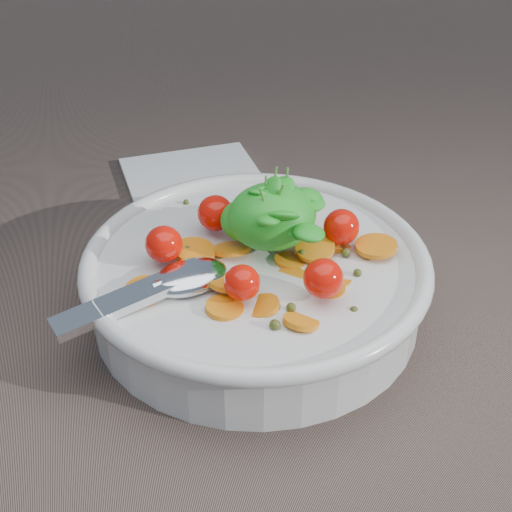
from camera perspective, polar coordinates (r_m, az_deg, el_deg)
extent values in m
plane|color=#735D52|center=(0.65, -2.97, -3.62)|extent=(6.00, 6.00, 0.00)
cylinder|color=silver|center=(0.62, 0.00, -2.41)|extent=(0.28, 0.28, 0.05)
torus|color=silver|center=(0.61, 0.00, -0.34)|extent=(0.30, 0.30, 0.02)
cylinder|color=silver|center=(0.64, 0.00, -4.13)|extent=(0.14, 0.14, 0.01)
cylinder|color=brown|center=(0.62, 0.00, -2.41)|extent=(0.26, 0.26, 0.04)
cylinder|color=orange|center=(0.60, -4.68, -0.69)|extent=(0.04, 0.04, 0.01)
cylinder|color=orange|center=(0.57, -2.43, -2.12)|extent=(0.03, 0.03, 0.01)
cylinder|color=orange|center=(0.55, -2.53, -4.19)|extent=(0.03, 0.03, 0.01)
cylinder|color=orange|center=(0.64, 5.28, 1.28)|extent=(0.04, 0.04, 0.01)
cylinder|color=orange|center=(0.67, 2.70, 3.90)|extent=(0.04, 0.04, 0.01)
cylinder|color=orange|center=(0.62, -1.95, 0.57)|extent=(0.05, 0.05, 0.02)
cylinder|color=orange|center=(0.63, 6.36, 0.97)|extent=(0.04, 0.04, 0.01)
cylinder|color=orange|center=(0.59, 2.79, -1.86)|extent=(0.03, 0.03, 0.01)
cylinder|color=orange|center=(0.57, -9.04, -2.79)|extent=(0.04, 0.04, 0.01)
cylinder|color=orange|center=(0.59, 6.22, -1.94)|extent=(0.04, 0.04, 0.01)
cylinder|color=orange|center=(0.68, -0.75, 3.65)|extent=(0.03, 0.03, 0.01)
cylinder|color=orange|center=(0.66, -0.25, 2.25)|extent=(0.04, 0.04, 0.01)
cylinder|color=orange|center=(0.64, 6.16, 1.39)|extent=(0.03, 0.03, 0.01)
cylinder|color=orange|center=(0.58, 5.85, -2.65)|extent=(0.04, 0.04, 0.01)
cylinder|color=orange|center=(0.62, 9.60, 0.80)|extent=(0.04, 0.04, 0.01)
cylinder|color=orange|center=(0.56, 0.41, -4.08)|extent=(0.03, 0.03, 0.01)
cylinder|color=orange|center=(0.61, 4.73, 0.70)|extent=(0.05, 0.05, 0.01)
cylinder|color=orange|center=(0.54, 3.62, -5.27)|extent=(0.03, 0.03, 0.02)
cylinder|color=orange|center=(0.61, 2.76, -0.44)|extent=(0.04, 0.04, 0.01)
cylinder|color=orange|center=(0.61, -4.89, 0.37)|extent=(0.04, 0.04, 0.01)
cylinder|color=orange|center=(0.66, -8.11, 2.09)|extent=(0.03, 0.03, 0.01)
sphere|color=#3E4617|center=(0.60, -4.41, -0.62)|extent=(0.01, 0.01, 0.01)
sphere|color=#3E4617|center=(0.58, -1.79, -1.37)|extent=(0.01, 0.01, 0.01)
sphere|color=#3E4617|center=(0.69, -5.61, 4.29)|extent=(0.01, 0.01, 0.01)
sphere|color=#3E4617|center=(0.54, 1.52, -5.53)|extent=(0.01, 0.01, 0.01)
sphere|color=#3E4617|center=(0.62, -5.14, 0.41)|extent=(0.01, 0.01, 0.01)
sphere|color=#3E4617|center=(0.61, 3.69, 0.17)|extent=(0.01, 0.01, 0.01)
sphere|color=#3E4617|center=(0.62, 7.19, 0.29)|extent=(0.01, 0.01, 0.01)
sphere|color=#3E4617|center=(0.64, 8.65, 1.02)|extent=(0.01, 0.01, 0.01)
sphere|color=#3E4617|center=(0.67, 0.31, 3.41)|extent=(0.01, 0.01, 0.01)
sphere|color=#3E4617|center=(0.60, 8.12, -1.35)|extent=(0.01, 0.01, 0.01)
sphere|color=#3E4617|center=(0.55, 2.82, -4.13)|extent=(0.01, 0.01, 0.01)
sphere|color=#3E4617|center=(0.68, 0.78, 4.23)|extent=(0.01, 0.01, 0.01)
sphere|color=#3E4617|center=(0.61, -5.51, 0.56)|extent=(0.01, 0.01, 0.01)
sphere|color=#3E4617|center=(0.56, 7.84, -4.34)|extent=(0.01, 0.01, 0.01)
sphere|color=red|center=(0.62, 6.85, 2.32)|extent=(0.03, 0.03, 0.03)
sphere|color=red|center=(0.64, 2.02, 3.94)|extent=(0.03, 0.03, 0.03)
sphere|color=red|center=(0.64, -3.26, 3.44)|extent=(0.03, 0.03, 0.03)
sphere|color=red|center=(0.60, -7.38, 0.94)|extent=(0.03, 0.03, 0.03)
sphere|color=red|center=(0.55, -1.12, -2.15)|extent=(0.03, 0.03, 0.03)
sphere|color=red|center=(0.56, 5.40, -1.79)|extent=(0.03, 0.03, 0.03)
ellipsoid|color=green|center=(0.60, 1.28, 3.19)|extent=(0.08, 0.07, 0.06)
ellipsoid|color=green|center=(0.61, -0.83, 2.89)|extent=(0.04, 0.04, 0.04)
ellipsoid|color=green|center=(0.57, 1.00, 2.87)|extent=(0.03, 0.03, 0.01)
ellipsoid|color=green|center=(0.60, 2.05, 5.43)|extent=(0.03, 0.03, 0.02)
ellipsoid|color=green|center=(0.60, 1.45, 3.60)|extent=(0.02, 0.02, 0.02)
ellipsoid|color=green|center=(0.60, 1.23, 3.69)|extent=(0.04, 0.03, 0.03)
ellipsoid|color=green|center=(0.60, 1.30, 4.19)|extent=(0.02, 0.02, 0.02)
ellipsoid|color=green|center=(0.62, 2.86, 4.83)|extent=(0.03, 0.04, 0.02)
ellipsoid|color=green|center=(0.57, 2.24, 3.25)|extent=(0.03, 0.03, 0.02)
ellipsoid|color=green|center=(0.62, -0.76, 3.61)|extent=(0.03, 0.03, 0.02)
ellipsoid|color=green|center=(0.60, 4.57, 4.11)|extent=(0.02, 0.02, 0.01)
ellipsoid|color=green|center=(0.60, -0.47, 4.54)|extent=(0.03, 0.02, 0.02)
ellipsoid|color=green|center=(0.59, 1.23, 5.50)|extent=(0.03, 0.03, 0.03)
ellipsoid|color=green|center=(0.60, 1.39, 4.02)|extent=(0.03, 0.03, 0.02)
ellipsoid|color=green|center=(0.57, 4.27, 1.86)|extent=(0.04, 0.03, 0.01)
ellipsoid|color=green|center=(0.61, 1.81, 4.07)|extent=(0.02, 0.02, 0.01)
ellipsoid|color=green|center=(0.58, 3.22, 2.09)|extent=(0.03, 0.03, 0.02)
ellipsoid|color=green|center=(0.61, 4.37, 4.84)|extent=(0.03, 0.02, 0.02)
ellipsoid|color=green|center=(0.59, 0.16, 5.29)|extent=(0.03, 0.03, 0.02)
ellipsoid|color=green|center=(0.59, 0.28, 5.03)|extent=(0.02, 0.02, 0.02)
cylinder|color=#4C8C33|center=(0.61, 1.29, 4.94)|extent=(0.01, 0.01, 0.05)
cylinder|color=#4C8C33|center=(0.59, 1.43, 3.85)|extent=(0.02, 0.01, 0.05)
cylinder|color=#4C8C33|center=(0.61, 2.44, 4.87)|extent=(0.00, 0.01, 0.05)
cylinder|color=#4C8C33|center=(0.59, 0.67, 4.26)|extent=(0.01, 0.00, 0.05)
cylinder|color=#4C8C33|center=(0.58, 0.92, 3.64)|extent=(0.02, 0.01, 0.05)
ellipsoid|color=silver|center=(0.58, -5.34, -1.69)|extent=(0.08, 0.06, 0.02)
cube|color=silver|center=(0.56, -10.02, -3.36)|extent=(0.13, 0.06, 0.02)
cylinder|color=silver|center=(0.57, -7.19, -2.24)|extent=(0.03, 0.02, 0.01)
cube|color=white|center=(0.85, -5.05, 6.35)|extent=(0.16, 0.15, 0.01)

